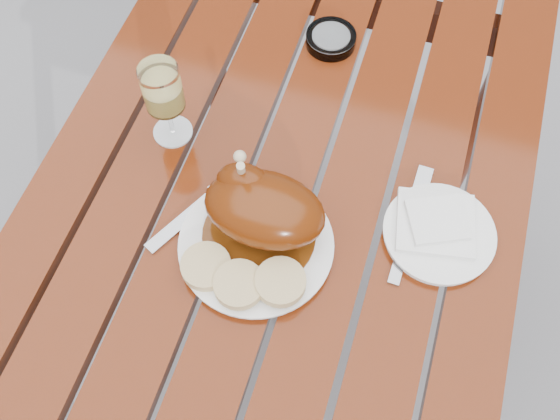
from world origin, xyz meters
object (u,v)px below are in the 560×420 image
Objects in this scene: ashtray at (331,39)px; dinner_plate at (256,246)px; side_plate at (439,234)px; table at (277,283)px; wine_glass at (166,103)px.

dinner_plate is at bearing -89.76° from ashtray.
dinner_plate reaches higher than side_plate.
dinner_plate reaches higher than table.
side_plate is 0.43m from ashtray.
side_plate is (0.27, 0.01, 0.38)m from table.
wine_glass reaches higher than ashtray.
ashtray reaches higher than table.
table is 7.48× the size of wine_glass.
dinner_plate is at bearing -91.22° from table.
wine_glass is at bearing 161.71° from table.
table is 0.39m from dinner_plate.
wine_glass is (-0.21, 0.07, 0.46)m from table.
wine_glass is at bearing -126.36° from ashtray.
table is 0.52m from ashtray.
table is 12.66× the size of ashtray.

